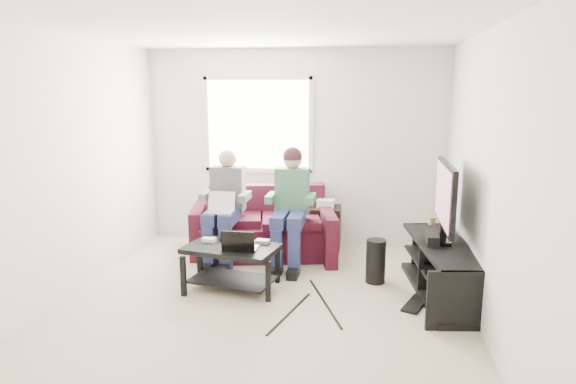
{
  "coord_description": "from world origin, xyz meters",
  "views": [
    {
      "loc": [
        0.99,
        -4.56,
        2.08
      ],
      "look_at": [
        0.17,
        0.6,
        1.02
      ],
      "focal_mm": 32.0,
      "sensor_mm": 36.0,
      "label": 1
    }
  ],
  "objects_px": {
    "tv_stand": "(442,272)",
    "end_table": "(325,227)",
    "subwoofer": "(376,261)",
    "tv": "(445,197)",
    "coffee_table": "(232,257)",
    "sofa": "(263,230)"
  },
  "relations": [
    {
      "from": "tv_stand",
      "to": "end_table",
      "type": "distance_m",
      "value": 1.85
    },
    {
      "from": "tv_stand",
      "to": "subwoofer",
      "type": "height_order",
      "value": "tv_stand"
    },
    {
      "from": "tv",
      "to": "end_table",
      "type": "distance_m",
      "value": 1.91
    },
    {
      "from": "coffee_table",
      "to": "end_table",
      "type": "bearing_deg",
      "value": 60.26
    },
    {
      "from": "coffee_table",
      "to": "end_table",
      "type": "relative_size",
      "value": 1.53
    },
    {
      "from": "subwoofer",
      "to": "tv",
      "type": "bearing_deg",
      "value": -12.5
    },
    {
      "from": "tv_stand",
      "to": "subwoofer",
      "type": "relative_size",
      "value": 3.53
    },
    {
      "from": "coffee_table",
      "to": "subwoofer",
      "type": "xyz_separation_m",
      "value": [
        1.49,
        0.43,
        -0.11
      ]
    },
    {
      "from": "tv_stand",
      "to": "end_table",
      "type": "bearing_deg",
      "value": 135.09
    },
    {
      "from": "coffee_table",
      "to": "subwoofer",
      "type": "height_order",
      "value": "subwoofer"
    },
    {
      "from": "sofa",
      "to": "coffee_table",
      "type": "xyz_separation_m",
      "value": [
        -0.08,
        -1.2,
        0.03
      ]
    },
    {
      "from": "tv",
      "to": "end_table",
      "type": "xyz_separation_m",
      "value": [
        -1.31,
        1.21,
        -0.7
      ]
    },
    {
      "from": "subwoofer",
      "to": "end_table",
      "type": "bearing_deg",
      "value": 121.25
    },
    {
      "from": "tv",
      "to": "end_table",
      "type": "relative_size",
      "value": 1.63
    },
    {
      "from": "sofa",
      "to": "tv",
      "type": "xyz_separation_m",
      "value": [
        2.07,
        -0.92,
        0.69
      ]
    },
    {
      "from": "coffee_table",
      "to": "sofa",
      "type": "bearing_deg",
      "value": 86.04
    },
    {
      "from": "tv_stand",
      "to": "end_table",
      "type": "relative_size",
      "value": 2.51
    },
    {
      "from": "coffee_table",
      "to": "end_table",
      "type": "distance_m",
      "value": 1.71
    },
    {
      "from": "tv",
      "to": "end_table",
      "type": "bearing_deg",
      "value": 137.31
    },
    {
      "from": "sofa",
      "to": "tv_stand",
      "type": "relative_size",
      "value": 1.17
    },
    {
      "from": "sofa",
      "to": "tv",
      "type": "relative_size",
      "value": 1.8
    },
    {
      "from": "coffee_table",
      "to": "subwoofer",
      "type": "relative_size",
      "value": 2.15
    }
  ]
}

